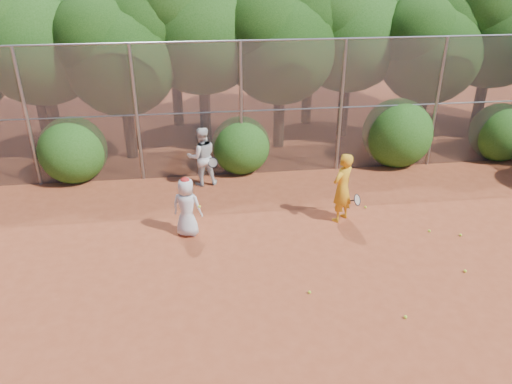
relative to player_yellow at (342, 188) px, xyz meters
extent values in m
plane|color=brown|center=(-1.23, -2.84, -0.91)|extent=(80.00, 80.00, 0.00)
cylinder|color=gray|center=(-8.23, 3.16, 1.09)|extent=(0.09, 0.09, 4.00)
cylinder|color=gray|center=(-5.23, 3.16, 1.09)|extent=(0.09, 0.09, 4.00)
cylinder|color=gray|center=(-2.23, 3.16, 1.09)|extent=(0.09, 0.09, 4.00)
cylinder|color=gray|center=(0.77, 3.16, 1.09)|extent=(0.09, 0.09, 4.00)
cylinder|color=gray|center=(3.77, 3.16, 1.09)|extent=(0.09, 0.09, 4.00)
cylinder|color=gray|center=(-1.23, 3.16, 3.09)|extent=(20.00, 0.05, 0.05)
cylinder|color=gray|center=(-1.23, 3.16, 1.09)|extent=(20.00, 0.04, 0.04)
cube|color=slate|center=(-1.23, 3.16, 1.09)|extent=(20.00, 0.02, 4.00)
cylinder|color=black|center=(-8.23, 5.66, 0.35)|extent=(0.38, 0.38, 2.52)
sphere|color=#1D4A12|center=(-8.23, 5.66, 2.82)|extent=(4.03, 4.03, 4.03)
sphere|color=#1D4A12|center=(-7.42, 6.06, 3.82)|extent=(3.23, 3.23, 3.23)
sphere|color=#1D4A12|center=(-8.93, 5.36, 3.62)|extent=(3.02, 3.02, 3.02)
cylinder|color=black|center=(-5.73, 4.96, 0.17)|extent=(0.36, 0.36, 2.17)
sphere|color=black|center=(-5.73, 4.96, 2.30)|extent=(3.47, 3.47, 3.47)
sphere|color=black|center=(-5.03, 5.31, 3.17)|extent=(2.78, 2.78, 2.78)
sphere|color=black|center=(-6.33, 4.70, 2.99)|extent=(2.60, 2.60, 2.60)
cylinder|color=black|center=(-3.23, 5.96, 0.42)|extent=(0.39, 0.39, 2.66)
sphere|color=#1D4A12|center=(-3.23, 5.96, 3.02)|extent=(4.26, 4.26, 4.26)
sphere|color=#1D4A12|center=(-3.97, 5.64, 3.88)|extent=(3.19, 3.19, 3.19)
cylinder|color=black|center=(-0.73, 5.36, 0.22)|extent=(0.37, 0.37, 2.27)
sphere|color=black|center=(-0.73, 5.36, 2.45)|extent=(3.64, 3.64, 3.64)
sphere|color=black|center=(0.00, 5.73, 3.36)|extent=(2.91, 2.91, 2.91)
sphere|color=black|center=(-1.36, 5.09, 3.18)|extent=(2.73, 2.73, 2.73)
cylinder|color=black|center=(1.77, 6.16, 0.31)|extent=(0.38, 0.38, 2.45)
sphere|color=#1D4A12|center=(1.77, 6.16, 2.71)|extent=(3.92, 3.92, 3.92)
sphere|color=#1D4A12|center=(2.56, 6.55, 3.69)|extent=(3.14, 3.14, 3.14)
sphere|color=#1D4A12|center=(1.09, 5.87, 3.50)|extent=(2.94, 2.94, 2.94)
cylinder|color=black|center=(4.27, 5.16, 0.14)|extent=(0.36, 0.36, 2.10)
sphere|color=black|center=(4.27, 5.16, 2.20)|extent=(3.36, 3.36, 3.36)
sphere|color=black|center=(4.95, 5.50, 3.04)|extent=(2.69, 2.69, 2.69)
sphere|color=black|center=(3.69, 4.91, 2.87)|extent=(2.52, 2.52, 2.52)
cylinder|color=black|center=(6.77, 5.76, 0.38)|extent=(0.39, 0.39, 2.59)
sphere|color=#1D4A12|center=(6.77, 5.76, 2.92)|extent=(4.14, 4.14, 4.14)
sphere|color=#1D4A12|center=(6.05, 5.45, 3.75)|extent=(3.11, 3.11, 3.11)
cylinder|color=black|center=(-9.23, 7.96, 0.40)|extent=(0.39, 0.39, 2.62)
sphere|color=#1D4A12|center=(-9.23, 7.96, 2.97)|extent=(4.20, 4.20, 4.20)
cylinder|color=black|center=(-4.23, 8.16, 0.49)|extent=(0.40, 0.40, 2.80)
sphere|color=#1D4A12|center=(-4.23, 8.16, 3.23)|extent=(4.48, 4.48, 4.48)
cylinder|color=black|center=(0.77, 7.76, 0.35)|extent=(0.38, 0.38, 2.52)
sphere|color=#1D4A12|center=(0.77, 7.76, 2.82)|extent=(4.03, 4.03, 4.03)
sphere|color=#1D4A12|center=(0.07, 7.46, 3.62)|extent=(3.02, 3.02, 3.02)
cylinder|color=black|center=(5.27, 8.36, 0.45)|extent=(0.40, 0.40, 2.73)
sphere|color=#1D4A12|center=(5.27, 8.36, 3.13)|extent=(4.37, 4.37, 4.37)
sphere|color=#1D4A12|center=(-7.23, 3.46, 0.09)|extent=(2.00, 2.00, 2.00)
sphere|color=#1D4A12|center=(-2.23, 3.46, -0.01)|extent=(1.80, 1.80, 1.80)
sphere|color=#1D4A12|center=(2.77, 3.46, 0.19)|extent=(2.20, 2.20, 2.20)
sphere|color=#1D4A12|center=(6.27, 3.46, 0.04)|extent=(1.90, 1.90, 1.90)
imported|color=orange|center=(0.00, 0.00, 0.00)|extent=(0.79, 0.76, 1.83)
torus|color=black|center=(0.35, -0.20, -0.26)|extent=(0.31, 0.32, 0.29)
cylinder|color=black|center=(0.20, -0.06, -0.35)|extent=(0.22, 0.21, 0.14)
imported|color=silver|center=(-3.88, -0.24, -0.16)|extent=(0.85, 0.69, 1.50)
ellipsoid|color=#B31919|center=(-3.88, -0.24, 0.54)|extent=(0.22, 0.22, 0.13)
sphere|color=#C7F12B|center=(-3.58, -0.44, -0.06)|extent=(0.07, 0.07, 0.07)
imported|color=silver|center=(-3.44, 2.56, -0.03)|extent=(0.94, 0.78, 1.76)
torus|color=black|center=(-3.14, 2.26, -0.11)|extent=(0.33, 0.22, 0.29)
cylinder|color=black|center=(-3.08, 2.46, -0.19)|extent=(0.12, 0.27, 0.13)
sphere|color=#C7F12B|center=(2.03, -0.89, -0.88)|extent=(0.07, 0.07, 0.07)
sphere|color=#C7F12B|center=(2.70, -1.17, -0.88)|extent=(0.07, 0.07, 0.07)
sphere|color=#C7F12B|center=(0.21, -3.85, -0.88)|extent=(0.07, 0.07, 0.07)
sphere|color=#C7F12B|center=(2.07, -2.59, -0.88)|extent=(0.07, 0.07, 0.07)
sphere|color=#C7F12B|center=(-1.44, -2.89, -0.88)|extent=(0.07, 0.07, 0.07)
sphere|color=#C7F12B|center=(0.85, 0.50, -0.88)|extent=(0.07, 0.07, 0.07)
camera|label=1|loc=(-3.53, -10.86, 5.51)|focal=35.00mm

